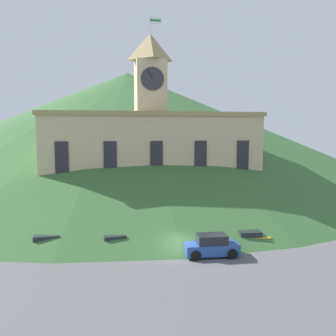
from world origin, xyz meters
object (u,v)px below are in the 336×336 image
at_px(street_lamp_center, 197,196).
at_px(car_red_sedan, 194,226).
at_px(street_lamp_far_right, 123,198).
at_px(car_black_suv, 259,222).
at_px(car_blue_van, 212,246).
at_px(car_silver_hatch, 114,243).
at_px(pedestrian, 138,224).
at_px(car_green_wagon, 47,243).
at_px(car_yellow_coupe, 249,237).

relative_size(street_lamp_center, car_red_sedan, 0.97).
bearing_deg(street_lamp_center, street_lamp_far_right, 180.00).
bearing_deg(car_black_suv, street_lamp_center, -42.37).
height_order(street_lamp_far_right, car_blue_van, street_lamp_far_right).
height_order(street_lamp_far_right, car_silver_hatch, street_lamp_far_right).
xyz_separation_m(car_silver_hatch, car_blue_van, (8.97, -3.80, 0.27)).
relative_size(street_lamp_far_right, car_black_suv, 0.92).
bearing_deg(car_black_suv, pedestrian, -7.38).
height_order(car_green_wagon, pedestrian, pedestrian).
bearing_deg(street_lamp_far_right, car_black_suv, -18.87).
xyz_separation_m(car_red_sedan, car_yellow_coupe, (4.54, -5.60, -0.05)).
height_order(street_lamp_center, car_blue_van, street_lamp_center).
height_order(street_lamp_far_right, car_yellow_coupe, street_lamp_far_right).
height_order(car_silver_hatch, pedestrian, pedestrian).
height_order(street_lamp_center, car_yellow_coupe, street_lamp_center).
distance_m(car_red_sedan, car_green_wagon, 16.61).
distance_m(street_lamp_center, car_silver_hatch, 15.21).
bearing_deg(pedestrian, car_silver_hatch, 15.86).
bearing_deg(car_blue_van, pedestrian, -55.83).
distance_m(street_lamp_far_right, car_green_wagon, 12.30).
xyz_separation_m(car_yellow_coupe, pedestrian, (-11.05, 6.65, 0.32)).
bearing_deg(street_lamp_center, car_green_wagon, -153.70).
bearing_deg(car_silver_hatch, car_blue_van, 152.68).
relative_size(car_yellow_coupe, car_blue_van, 0.83).
bearing_deg(car_black_suv, car_silver_hatch, 12.80).
bearing_deg(car_red_sedan, street_lamp_center, 75.98).
height_order(car_red_sedan, car_yellow_coupe, car_red_sedan).
bearing_deg(car_red_sedan, car_black_suv, 1.20).
relative_size(street_lamp_center, pedestrian, 2.54).
relative_size(car_blue_van, car_black_suv, 1.05).
bearing_deg(street_lamp_center, pedestrian, -154.07).
bearing_deg(street_lamp_far_right, car_silver_hatch, -98.76).
bearing_deg(car_red_sedan, car_silver_hatch, -148.36).
xyz_separation_m(car_silver_hatch, car_black_suv, (17.55, 4.47, 0.14)).
xyz_separation_m(car_red_sedan, car_blue_van, (-0.58, -8.71, 0.29)).
bearing_deg(street_lamp_center, car_red_sedan, -108.42).
height_order(car_green_wagon, car_black_suv, car_black_suv).
xyz_separation_m(car_yellow_coupe, car_green_wagon, (-20.71, 1.81, 0.09)).
relative_size(street_lamp_center, car_silver_hatch, 1.09).
bearing_deg(car_green_wagon, car_blue_van, -19.50).
distance_m(car_red_sedan, car_silver_hatch, 10.74).
bearing_deg(pedestrian, car_green_wagon, -20.52).
height_order(street_lamp_far_right, car_green_wagon, street_lamp_far_right).
xyz_separation_m(street_lamp_far_right, car_yellow_coupe, (12.56, -10.63, -2.73)).
bearing_deg(car_green_wagon, car_red_sedan, 11.21).
height_order(street_lamp_far_right, pedestrian, street_lamp_far_right).
bearing_deg(car_blue_van, car_green_wagon, -14.63).
bearing_deg(street_lamp_far_right, car_green_wagon, -132.75).
bearing_deg(car_black_suv, street_lamp_far_right, -20.36).
relative_size(street_lamp_far_right, pedestrian, 2.65).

